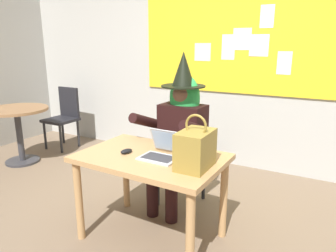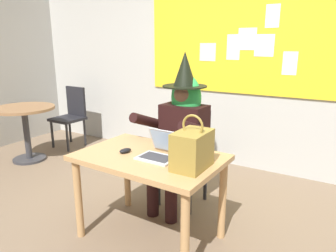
{
  "view_description": "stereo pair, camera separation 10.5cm",
  "coord_description": "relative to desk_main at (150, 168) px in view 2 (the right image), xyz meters",
  "views": [
    {
      "loc": [
        1.16,
        -1.94,
        1.53
      ],
      "look_at": [
        -0.06,
        0.29,
        0.87
      ],
      "focal_mm": 33.16,
      "sensor_mm": 36.0,
      "label": 1
    },
    {
      "loc": [
        1.25,
        -1.88,
        1.53
      ],
      "look_at": [
        -0.06,
        0.29,
        0.87
      ],
      "focal_mm": 33.16,
      "sensor_mm": 36.0,
      "label": 2
    }
  ],
  "objects": [
    {
      "name": "ground_plane",
      "position": [
        0.03,
        0.03,
        -0.61
      ],
      "size": [
        24.0,
        24.0,
        0.0
      ],
      "primitive_type": "plane",
      "color": "#75604C"
    },
    {
      "name": "wall_back_bulletin",
      "position": [
        0.03,
        1.92,
        0.89
      ],
      "size": [
        6.75,
        2.1,
        2.98
      ],
      "color": "#B2B2AD",
      "rests_on": "ground"
    },
    {
      "name": "desk_main",
      "position": [
        0.0,
        0.0,
        0.0
      ],
      "size": [
        1.12,
        0.76,
        0.71
      ],
      "rotation": [
        0.0,
        0.0,
        -0.03
      ],
      "color": "tan",
      "rests_on": "ground"
    },
    {
      "name": "chair_at_desk",
      "position": [
        -0.05,
        0.72,
        -0.09
      ],
      "size": [
        0.42,
        0.42,
        0.92
      ],
      "rotation": [
        0.0,
        0.0,
        -1.58
      ],
      "color": "black",
      "rests_on": "ground"
    },
    {
      "name": "person_costumed",
      "position": [
        -0.06,
        0.6,
        0.2
      ],
      "size": [
        0.61,
        0.68,
        1.48
      ],
      "rotation": [
        0.0,
        0.0,
        -1.62
      ],
      "color": "black",
      "rests_on": "ground"
    },
    {
      "name": "laptop",
      "position": [
        0.09,
        0.01,
        0.15
      ],
      "size": [
        0.29,
        0.29,
        0.2
      ],
      "rotation": [
        0.0,
        0.0,
        -0.03
      ],
      "color": "#B7B7BC",
      "rests_on": "desk_main"
    },
    {
      "name": "computer_mouse",
      "position": [
        -0.19,
        -0.05,
        0.12
      ],
      "size": [
        0.09,
        0.12,
        0.03
      ],
      "primitive_type": "ellipsoid",
      "rotation": [
        0.0,
        0.0,
        -0.28
      ],
      "color": "black",
      "rests_on": "desk_main"
    },
    {
      "name": "handbag",
      "position": [
        0.39,
        -0.06,
        0.24
      ],
      "size": [
        0.2,
        0.3,
        0.38
      ],
      "rotation": [
        0.0,
        0.0,
        0.23
      ],
      "color": "olive",
      "rests_on": "desk_main"
    },
    {
      "name": "side_table_round",
      "position": [
        -2.41,
        0.6,
        -0.06
      ],
      "size": [
        0.78,
        0.78,
        0.74
      ],
      "color": "#8E6642",
      "rests_on": "ground"
    },
    {
      "name": "chair_spare_by_window",
      "position": [
        -2.39,
        1.37,
        -0.1
      ],
      "size": [
        0.43,
        0.43,
        0.91
      ],
      "rotation": [
        0.0,
        0.0,
        4.69
      ],
      "color": "black",
      "rests_on": "ground"
    }
  ]
}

